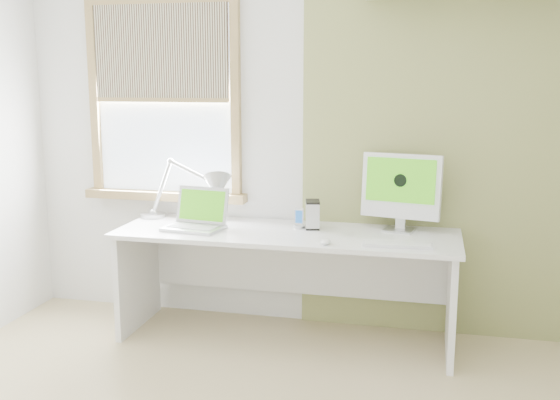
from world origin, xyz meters
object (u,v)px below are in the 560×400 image
(desk_lamp, at_px, (205,190))
(laptop, at_px, (197,218))
(desk, at_px, (288,258))
(imac, at_px, (401,188))
(external_drive, at_px, (313,215))

(desk_lamp, distance_m, laptop, 0.23)
(desk, distance_m, desk_lamp, 0.73)
(desk, bearing_deg, imac, 11.36)
(desk_lamp, bearing_deg, laptop, -88.90)
(external_drive, xyz_separation_m, imac, (0.56, 0.07, 0.19))
(desk, distance_m, external_drive, 0.33)
(desk_lamp, bearing_deg, desk, -7.07)
(desk, relative_size, laptop, 5.40)
(desk, xyz_separation_m, desk_lamp, (-0.60, 0.07, 0.42))
(laptop, relative_size, imac, 0.79)
(desk, distance_m, laptop, 0.65)
(desk, bearing_deg, desk_lamp, 172.93)
(desk, xyz_separation_m, laptop, (-0.59, -0.09, 0.26))
(desk, distance_m, imac, 0.87)
(desk_lamp, distance_m, imac, 1.31)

